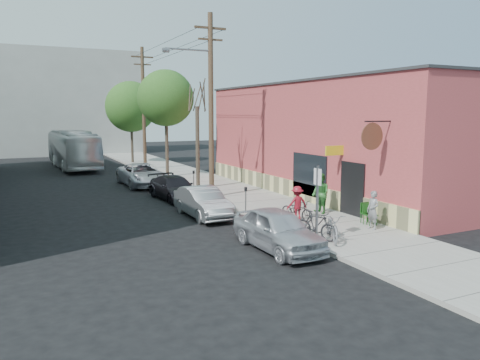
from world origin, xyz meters
name	(u,v)px	position (x,y,z in m)	size (l,w,h in m)	color
ground	(215,228)	(0.00, 0.00, 0.00)	(120.00, 120.00, 0.00)	black
sidewalk	(209,184)	(4.25, 11.00, 0.07)	(4.50, 58.00, 0.15)	#9A978F
cafe_building	(321,139)	(8.99, 4.99, 3.30)	(6.60, 20.20, 6.61)	#AB3F42
end_cap_building	(61,103)	(-2.00, 42.00, 6.00)	(18.00, 8.00, 12.00)	#A9AAA5
sign_post	(317,196)	(2.35, -4.04, 1.83)	(0.07, 0.45, 2.80)	slate
parking_meter_near	(246,196)	(2.25, 1.54, 0.98)	(0.14, 0.14, 1.24)	slate
parking_meter_far	(194,177)	(2.25, 8.55, 0.98)	(0.14, 0.14, 1.24)	slate
utility_pole_near	(210,102)	(2.39, 6.21, 5.41)	(3.57, 0.28, 10.00)	#503A28
utility_pole_far	(144,107)	(2.45, 20.74, 5.34)	(1.80, 0.28, 10.00)	#503A28
tree_bare	(198,148)	(2.80, 9.28, 2.70)	(0.24, 0.24, 5.09)	#44392C
tree_leafy_mid	(166,98)	(2.80, 15.67, 5.91)	(4.11, 4.11, 7.83)	#44392C
tree_leafy_far	(131,107)	(2.80, 26.83, 5.42)	(4.78, 4.78, 7.66)	#44392C
patio_chair_a	(368,213)	(5.98, -2.63, 0.59)	(0.50, 0.50, 0.88)	#154814
patio_chair_b	(370,215)	(5.90, -2.89, 0.59)	(0.50, 0.50, 0.88)	#154814
patron_grey	(373,210)	(5.49, -3.49, 0.94)	(0.57, 0.38, 1.58)	gray
patron_green	(321,193)	(5.36, -0.07, 1.10)	(0.92, 0.72, 1.90)	#2A692A
cyclist	(297,203)	(3.60, -0.79, 0.91)	(0.98, 0.56, 1.52)	maroon
cyclist_bike	(297,210)	(3.60, -0.79, 0.60)	(0.60, 1.72, 0.90)	black
parked_bike_a	(316,225)	(2.49, -3.79, 0.69)	(0.51, 1.79, 1.08)	black
parked_bike_b	(333,226)	(2.98, -4.18, 0.68)	(0.70, 2.02, 1.06)	slate
car_0	(278,230)	(0.80, -3.89, 0.74)	(1.75, 4.34, 1.48)	silver
car_1	(203,202)	(0.36, 2.23, 0.70)	(1.48, 4.25, 1.40)	gray
car_2	(175,188)	(0.57, 7.11, 0.66)	(1.84, 4.52, 1.31)	black
car_3	(142,175)	(0.20, 12.92, 0.74)	(2.46, 5.33, 1.48)	#B6B6BE
bus	(73,149)	(-2.69, 25.81, 1.64)	(2.76, 11.80, 3.29)	silver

